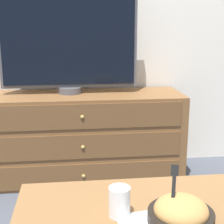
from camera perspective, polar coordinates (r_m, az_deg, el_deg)
The scene contains 5 objects.
ground_plane at distance 2.75m, azimuth -5.97°, elevation -8.42°, with size 12.00×12.00×0.00m, color #474C56.
dresser at distance 2.42m, azimuth -5.03°, elevation -4.06°, with size 1.39×0.45×0.60m.
tv at distance 2.34m, azimuth -7.23°, elevation 11.68°, with size 0.92×0.16×0.69m.
takeout_bowl at distance 1.17m, azimuth 11.37°, elevation -16.17°, with size 0.21×0.21×0.18m.
drink_cup at distance 1.18m, azimuth 1.25°, elevation -14.95°, with size 0.07×0.07×0.10m.
Camera 1 is at (-0.01, -2.54, 1.06)m, focal length 55.00 mm.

